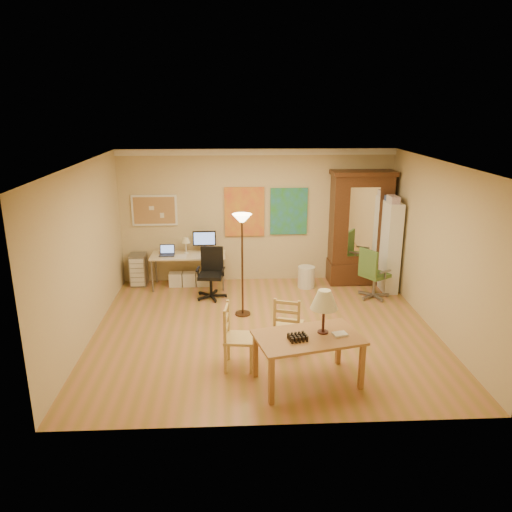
{
  "coord_description": "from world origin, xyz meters",
  "views": [
    {
      "loc": [
        -0.51,
        -7.4,
        3.54
      ],
      "look_at": [
        -0.12,
        0.3,
        1.18
      ],
      "focal_mm": 35.0,
      "sensor_mm": 36.0,
      "label": 1
    }
  ],
  "objects_px": {
    "armoire": "(359,235)",
    "bookshelf": "(389,246)",
    "computer_desk": "(190,267)",
    "dining_table": "(314,326)",
    "office_chair_black": "(211,284)",
    "office_chair_green": "(373,285)"
  },
  "relations": [
    {
      "from": "computer_desk",
      "to": "armoire",
      "type": "distance_m",
      "value": 3.47
    },
    {
      "from": "dining_table",
      "to": "office_chair_black",
      "type": "relative_size",
      "value": 1.56
    },
    {
      "from": "dining_table",
      "to": "armoire",
      "type": "relative_size",
      "value": 0.65
    },
    {
      "from": "dining_table",
      "to": "computer_desk",
      "type": "relative_size",
      "value": 1.02
    },
    {
      "from": "armoire",
      "to": "bookshelf",
      "type": "height_order",
      "value": "armoire"
    },
    {
      "from": "office_chair_green",
      "to": "bookshelf",
      "type": "xyz_separation_m",
      "value": [
        0.4,
        0.46,
        0.62
      ]
    },
    {
      "from": "office_chair_green",
      "to": "bookshelf",
      "type": "distance_m",
      "value": 0.87
    },
    {
      "from": "office_chair_black",
      "to": "office_chair_green",
      "type": "distance_m",
      "value": 3.06
    },
    {
      "from": "armoire",
      "to": "bookshelf",
      "type": "distance_m",
      "value": 0.67
    },
    {
      "from": "computer_desk",
      "to": "armoire",
      "type": "xyz_separation_m",
      "value": [
        3.42,
        0.09,
        0.59
      ]
    },
    {
      "from": "dining_table",
      "to": "office_chair_black",
      "type": "bearing_deg",
      "value": 115.15
    },
    {
      "from": "computer_desk",
      "to": "dining_table",
      "type": "bearing_deg",
      "value": -63.11
    },
    {
      "from": "office_chair_black",
      "to": "office_chair_green",
      "type": "bearing_deg",
      "value": -3.21
    },
    {
      "from": "computer_desk",
      "to": "bookshelf",
      "type": "xyz_separation_m",
      "value": [
        3.9,
        -0.36,
        0.47
      ]
    },
    {
      "from": "computer_desk",
      "to": "bookshelf",
      "type": "height_order",
      "value": "bookshelf"
    },
    {
      "from": "dining_table",
      "to": "armoire",
      "type": "bearing_deg",
      "value": 68.09
    },
    {
      "from": "dining_table",
      "to": "computer_desk",
      "type": "height_order",
      "value": "dining_table"
    },
    {
      "from": "computer_desk",
      "to": "office_chair_black",
      "type": "xyz_separation_m",
      "value": [
        0.44,
        -0.64,
        -0.15
      ]
    },
    {
      "from": "computer_desk",
      "to": "office_chair_black",
      "type": "relative_size",
      "value": 1.53
    },
    {
      "from": "computer_desk",
      "to": "office_chair_black",
      "type": "height_order",
      "value": "computer_desk"
    },
    {
      "from": "dining_table",
      "to": "office_chair_green",
      "type": "relative_size",
      "value": 1.53
    },
    {
      "from": "computer_desk",
      "to": "bookshelf",
      "type": "distance_m",
      "value": 3.95
    }
  ]
}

